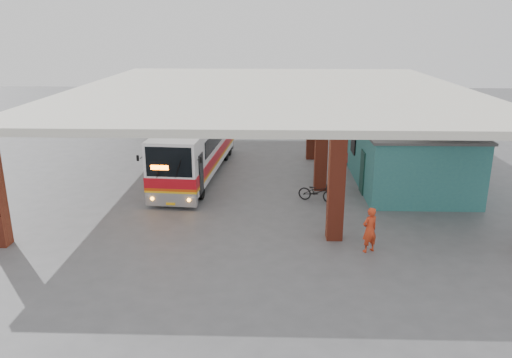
{
  "coord_description": "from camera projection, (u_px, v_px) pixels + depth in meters",
  "views": [
    {
      "loc": [
        0.56,
        -20.81,
        7.92
      ],
      "look_at": [
        -0.1,
        0.0,
        1.43
      ],
      "focal_mm": 35.0,
      "sensor_mm": 36.0,
      "label": 1
    }
  ],
  "objects": [
    {
      "name": "motorcycle",
      "position": [
        317.0,
        192.0,
        23.14
      ],
      "size": [
        1.9,
        1.22,
        0.94
      ],
      "primitive_type": "imported",
      "rotation": [
        0.0,
        0.0,
        1.21
      ],
      "color": "black",
      "rests_on": "ground"
    },
    {
      "name": "ground",
      "position": [
        258.0,
        210.0,
        22.23
      ],
      "size": [
        90.0,
        90.0,
        0.0
      ],
      "primitive_type": "plane",
      "color": "#515154",
      "rests_on": "ground"
    },
    {
      "name": "red_chair",
      "position": [
        346.0,
        159.0,
        29.17
      ],
      "size": [
        0.46,
        0.46,
        0.76
      ],
      "rotation": [
        0.0,
        0.0,
        -0.19
      ],
      "color": "red",
      "rests_on": "ground"
    },
    {
      "name": "brick_columns",
      "position": [
        288.0,
        138.0,
        26.31
      ],
      "size": [
        20.1,
        21.6,
        4.35
      ],
      "color": "maroon",
      "rests_on": "ground"
    },
    {
      "name": "canopy_roof",
      "position": [
        271.0,
        90.0,
        27.08
      ],
      "size": [
        21.0,
        23.0,
        0.3
      ],
      "primitive_type": "cube",
      "color": "silver",
      "rests_on": "brick_columns"
    },
    {
      "name": "coach_bus",
      "position": [
        197.0,
        146.0,
        26.86
      ],
      "size": [
        3.17,
        11.25,
        3.24
      ],
      "rotation": [
        0.0,
        0.0,
        -0.08
      ],
      "color": "white",
      "rests_on": "ground"
    },
    {
      "name": "pedestrian",
      "position": [
        370.0,
        230.0,
        17.9
      ],
      "size": [
        0.74,
        0.65,
        1.7
      ],
      "primitive_type": "imported",
      "rotation": [
        0.0,
        0.0,
        3.64
      ],
      "color": "red",
      "rests_on": "ground"
    },
    {
      "name": "shop_building",
      "position": [
        408.0,
        155.0,
        25.35
      ],
      "size": [
        5.2,
        8.2,
        3.11
      ],
      "color": "#2B696D",
      "rests_on": "ground"
    }
  ]
}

